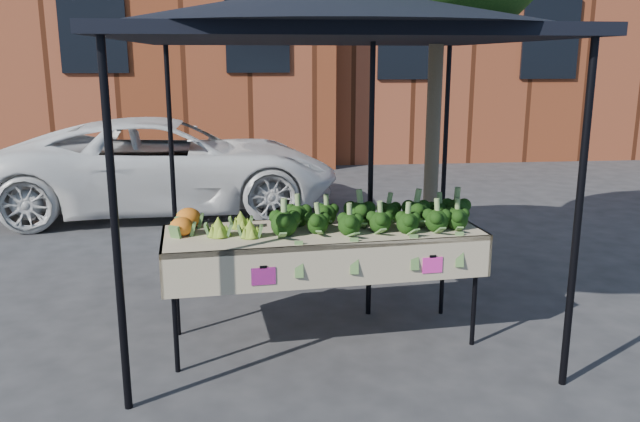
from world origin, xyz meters
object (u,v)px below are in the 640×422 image
(canopy, at_px, (328,157))
(vehicle, at_px, (162,39))
(street_tree, at_px, (435,74))
(table, at_px, (323,286))

(canopy, distance_m, vehicle, 4.60)
(canopy, distance_m, street_tree, 1.50)
(table, xyz_separation_m, canopy, (0.10, 0.57, 0.92))
(vehicle, xyz_separation_m, street_tree, (2.93, -3.32, -0.40))
(table, height_order, canopy, canopy)
(table, height_order, vehicle, vehicle)
(vehicle, bearing_deg, canopy, -159.18)
(street_tree, bearing_deg, table, -132.28)
(canopy, relative_size, street_tree, 0.78)
(table, bearing_deg, vehicle, 110.25)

